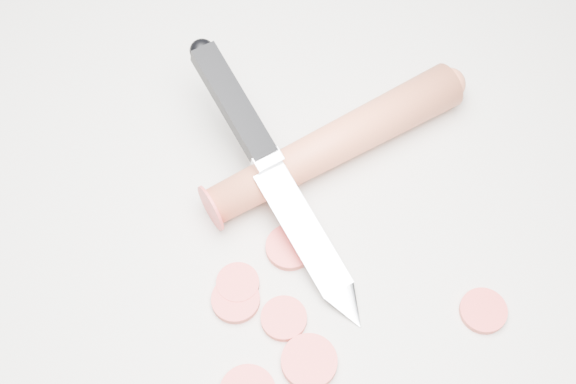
% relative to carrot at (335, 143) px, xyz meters
% --- Properties ---
extents(ground, '(2.40, 2.40, 0.00)m').
position_rel_carrot_xyz_m(ground, '(0.02, -0.08, -0.02)').
color(ground, beige).
rests_on(ground, ground).
extents(carrot, '(0.16, 0.18, 0.03)m').
position_rel_carrot_xyz_m(carrot, '(0.00, 0.00, 0.00)').
color(carrot, '#D9623C').
rests_on(carrot, ground).
extents(carrot_slice_1, '(0.03, 0.03, 0.01)m').
position_rel_carrot_xyz_m(carrot_slice_1, '(-0.03, -0.12, -0.01)').
color(carrot_slice_1, '#F33C3A').
rests_on(carrot_slice_1, ground).
extents(carrot_slice_2, '(0.03, 0.03, 0.01)m').
position_rel_carrot_xyz_m(carrot_slice_2, '(-0.01, -0.08, -0.01)').
color(carrot_slice_2, '#F33C3A').
rests_on(carrot_slice_2, ground).
extents(carrot_slice_4, '(0.03, 0.03, 0.01)m').
position_rel_carrot_xyz_m(carrot_slice_4, '(0.13, -0.09, -0.02)').
color(carrot_slice_4, '#F33C3A').
rests_on(carrot_slice_4, ground).
extents(carrot_slice_5, '(0.03, 0.03, 0.01)m').
position_rel_carrot_xyz_m(carrot_slice_5, '(-0.03, -0.13, -0.01)').
color(carrot_slice_5, '#F33C3A').
rests_on(carrot_slice_5, ground).
extents(carrot_slice_6, '(0.03, 0.03, 0.01)m').
position_rel_carrot_xyz_m(carrot_slice_6, '(0.01, -0.14, -0.02)').
color(carrot_slice_6, '#F33C3A').
rests_on(carrot_slice_6, ground).
extents(carrot_slice_7, '(0.04, 0.04, 0.01)m').
position_rel_carrot_xyz_m(carrot_slice_7, '(0.03, -0.16, -0.01)').
color(carrot_slice_7, '#F33C3A').
rests_on(carrot_slice_7, ground).
extents(kitchen_knife, '(0.19, 0.17, 0.07)m').
position_rel_carrot_xyz_m(kitchen_knife, '(-0.03, -0.05, 0.02)').
color(kitchen_knife, silver).
rests_on(kitchen_knife, ground).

